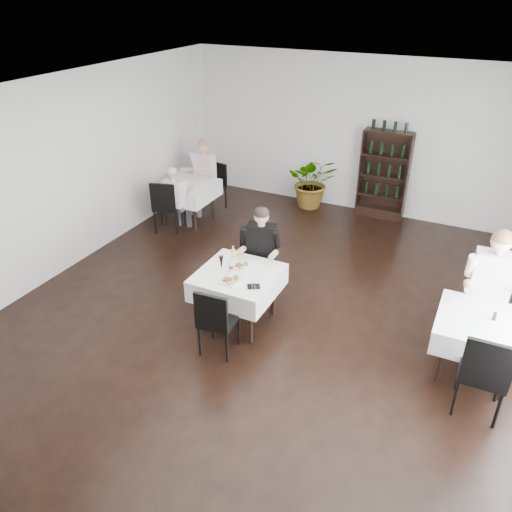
{
  "coord_description": "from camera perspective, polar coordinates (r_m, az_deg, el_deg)",
  "views": [
    {
      "loc": [
        2.39,
        -4.97,
        4.17
      ],
      "look_at": [
        -0.13,
        0.2,
        0.97
      ],
      "focal_mm": 35.0,
      "sensor_mm": 36.0,
      "label": 1
    }
  ],
  "objects": [
    {
      "name": "room_shell",
      "position": [
        6.13,
        0.27,
        3.29
      ],
      "size": [
        9.0,
        9.0,
        9.0
      ],
      "color": "black",
      "rests_on": "ground"
    },
    {
      "name": "pilsner_lager",
      "position": [
        6.72,
        -2.6,
        -0.15
      ],
      "size": [
        0.07,
        0.07,
        0.29
      ],
      "color": "gold",
      "rests_on": "main_table"
    },
    {
      "name": "pilsner_dark",
      "position": [
        6.63,
        -3.98,
        -0.76
      ],
      "size": [
        0.06,
        0.06,
        0.26
      ],
      "color": "black",
      "rests_on": "main_table"
    },
    {
      "name": "right_table",
      "position": [
        6.36,
        24.23,
        -7.77
      ],
      "size": [
        0.98,
        0.98,
        0.77
      ],
      "color": "black",
      "rests_on": "ground"
    },
    {
      "name": "plate_near",
      "position": [
        6.4,
        -2.86,
        -2.82
      ],
      "size": [
        0.29,
        0.29,
        0.08
      ],
      "color": "white",
      "rests_on": "main_table"
    },
    {
      "name": "left_chair_far",
      "position": [
        10.26,
        -4.73,
        8.28
      ],
      "size": [
        0.5,
        0.5,
        0.94
      ],
      "color": "black",
      "rests_on": "ground"
    },
    {
      "name": "main_chair_near",
      "position": [
        6.16,
        -4.63,
        -7.11
      ],
      "size": [
        0.46,
        0.47,
        0.95
      ],
      "color": "black",
      "rests_on": "ground"
    },
    {
      "name": "plate_far",
      "position": [
        6.72,
        -1.61,
        -1.16
      ],
      "size": [
        0.28,
        0.28,
        0.07
      ],
      "color": "white",
      "rests_on": "main_table"
    },
    {
      "name": "right_chair_far",
      "position": [
        6.99,
        25.64,
        -4.55
      ],
      "size": [
        0.6,
        0.6,
        1.11
      ],
      "color": "black",
      "rests_on": "ground"
    },
    {
      "name": "main_chair_far",
      "position": [
        7.26,
        0.04,
        -0.3
      ],
      "size": [
        0.64,
        0.65,
        1.06
      ],
      "color": "black",
      "rests_on": "ground"
    },
    {
      "name": "left_table",
      "position": [
        9.71,
        -7.77,
        7.41
      ],
      "size": [
        0.98,
        0.98,
        0.77
      ],
      "color": "black",
      "rests_on": "ground"
    },
    {
      "name": "main_table",
      "position": [
        6.68,
        -2.07,
        -3.02
      ],
      "size": [
        1.03,
        1.03,
        0.77
      ],
      "color": "black",
      "rests_on": "ground"
    },
    {
      "name": "diner_right_far",
      "position": [
        6.62,
        25.28,
        -2.97
      ],
      "size": [
        0.65,
        0.66,
        1.66
      ],
      "color": "#45454D",
      "rests_on": "ground"
    },
    {
      "name": "pepper_mill",
      "position": [
        6.31,
        25.59,
        -6.25
      ],
      "size": [
        0.04,
        0.04,
        0.1
      ],
      "primitive_type": "cylinder",
      "rotation": [
        0.0,
        0.0,
        0.05
      ],
      "color": "black",
      "rests_on": "right_table"
    },
    {
      "name": "left_chair_near",
      "position": [
        9.32,
        -10.27,
        5.92
      ],
      "size": [
        0.58,
        0.58,
        1.0
      ],
      "color": "black",
      "rests_on": "ground"
    },
    {
      "name": "diner_left_near",
      "position": [
        9.25,
        -9.15,
        6.99
      ],
      "size": [
        0.49,
        0.5,
        1.28
      ],
      "color": "#45454D",
      "rests_on": "ground"
    },
    {
      "name": "diner_main",
      "position": [
        7.01,
        0.47,
        0.83
      ],
      "size": [
        0.6,
        0.62,
        1.46
      ],
      "color": "#45454D",
      "rests_on": "ground"
    },
    {
      "name": "coke_bottle",
      "position": [
        6.57,
        -2.84,
        -1.13
      ],
      "size": [
        0.06,
        0.06,
        0.24
      ],
      "color": "silver",
      "rests_on": "main_table"
    },
    {
      "name": "potted_tree",
      "position": [
        10.37,
        6.47,
        8.44
      ],
      "size": [
        1.22,
        1.14,
        1.09
      ],
      "primitive_type": "imported",
      "rotation": [
        0.0,
        0.0,
        0.37
      ],
      "color": "#1F561D",
      "rests_on": "ground"
    },
    {
      "name": "wine_shelf",
      "position": [
        10.03,
        14.37,
        8.84
      ],
      "size": [
        0.9,
        0.28,
        1.75
      ],
      "color": "black",
      "rests_on": "ground"
    },
    {
      "name": "napkin_cutlery",
      "position": [
        6.3,
        -0.28,
        -3.48
      ],
      "size": [
        0.21,
        0.19,
        0.02
      ],
      "color": "black",
      "rests_on": "main_table"
    },
    {
      "name": "right_chair_near",
      "position": [
        5.82,
        24.65,
        -11.84
      ],
      "size": [
        0.49,
        0.49,
        1.06
      ],
      "color": "black",
      "rests_on": "ground"
    },
    {
      "name": "diner_left_far",
      "position": [
        10.04,
        -6.19,
        9.66
      ],
      "size": [
        0.59,
        0.6,
        1.47
      ],
      "color": "#45454D",
      "rests_on": "ground"
    }
  ]
}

